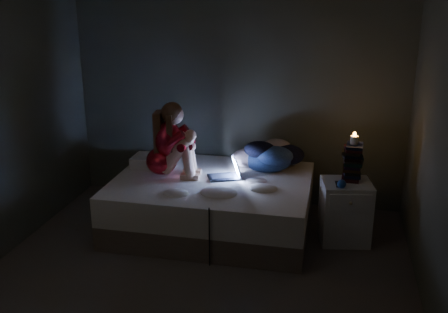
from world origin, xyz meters
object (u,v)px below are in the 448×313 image
(laptop, at_px, (224,168))
(nightstand, at_px, (345,212))
(bed, at_px, (212,204))
(woman, at_px, (161,140))
(candle, at_px, (354,139))
(phone, at_px, (338,184))

(laptop, height_order, nightstand, laptop)
(nightstand, bearing_deg, bed, 169.88)
(woman, relative_size, laptop, 2.45)
(bed, bearing_deg, candle, 3.86)
(bed, relative_size, woman, 2.52)
(nightstand, relative_size, candle, 7.43)
(phone, bearing_deg, woman, -177.08)
(nightstand, distance_m, phone, 0.32)
(woman, distance_m, candle, 1.84)
(woman, bearing_deg, laptop, -0.51)
(woman, relative_size, candle, 9.47)
(woman, relative_size, phone, 5.41)
(bed, distance_m, nightstand, 1.29)
(bed, xyz_separation_m, nightstand, (1.29, 0.01, 0.04))
(woman, bearing_deg, bed, -5.00)
(phone, bearing_deg, nightstand, 44.01)
(laptop, bearing_deg, bed, -176.58)
(laptop, relative_size, nightstand, 0.52)
(bed, distance_m, phone, 1.26)
(woman, distance_m, laptop, 0.67)
(bed, relative_size, candle, 23.81)
(candle, height_order, phone, candle)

